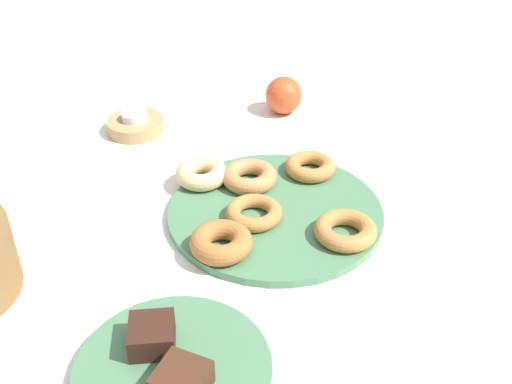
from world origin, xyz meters
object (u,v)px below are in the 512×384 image
Objects in this scene: tealight at (134,116)px; donut_1 at (254,213)px; candle_holder at (136,126)px; apple at (286,95)px; donut_plate at (275,212)px; donut_4 at (310,166)px; donut_0 at (202,174)px; brownie_near at (181,381)px; donut_2 at (221,242)px; cake_plate at (173,370)px; brownie_far at (152,335)px; donut_3 at (345,230)px; donut_5 at (249,176)px.

donut_1 is at bearing -138.76° from tealight.
candle_holder is 1.44× the size of apple.
donut_plate is 3.09× the size of candle_holder.
donut_4 is (0.14, -0.08, 0.00)m from donut_1.
brownie_near is at bearing -174.65° from donut_0.
cake_plate is at bearing 171.76° from donut_2.
apple is (0.65, -0.13, 0.00)m from brownie_far.
donut_4 is 0.78× the size of candle_holder.
donut_1 is 0.38× the size of cake_plate.
donut_0 is 0.31m from apple.
brownie_far reaches higher than donut_3.
donut_2 is 1.64× the size of brownie_far.
donut_0 is 0.96× the size of donut_2.
donut_5 is (-0.04, 0.10, 0.00)m from donut_4.
donut_plate is 0.05m from donut_1.
donut_3 is 0.33m from cake_plate.
brownie_far is at bearing -164.67° from candle_holder.
brownie_near is at bearing 170.61° from donut_1.
brownie_near is (-0.24, 0.01, 0.00)m from donut_2.
donut_4 is at bearing -168.74° from apple.
donut_1 is 1.77× the size of tealight.
donut_0 is 0.94× the size of donut_3.
donut_0 reaches higher than candle_holder.
donut_4 is (0.22, -0.12, -0.00)m from donut_2.
donut_3 reaches higher than donut_1.
donut_4 is 0.48m from brownie_near.
donut_0 reaches higher than donut_3.
candle_holder is at bearing 17.22° from cake_plate.
apple is (0.71, -0.09, 0.00)m from brownie_near.
brownie_far reaches higher than donut_4.
brownie_far is at bearing 45.00° from cake_plate.
brownie_near is 1.12× the size of tealight.
apple is at bearing -70.14° from tealight.
candle_holder is 0.30m from apple.
brownie_near is at bearing 176.83° from donut_2.
brownie_far is 0.56m from candle_holder.
donut_5 is 0.42m from brownie_near.
donut_5 is 0.84× the size of candle_holder.
brownie_near reaches higher than donut_0.
donut_0 is 1.58× the size of brownie_near.
donut_plate is at bearing -119.63° from donut_0.
donut_4 is at bearing -24.69° from brownie_far.
donut_4 is (0.04, -0.18, -0.00)m from donut_0.
donut_2 reaches higher than donut_plate.
brownie_near is 0.73× the size of apple.
apple is at bearing -8.87° from cake_plate.
brownie_near reaches higher than donut_5.
apple is at bearing -9.70° from donut_5.
donut_0 is at bearing 16.69° from donut_2.
brownie_near reaches higher than donut_1.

